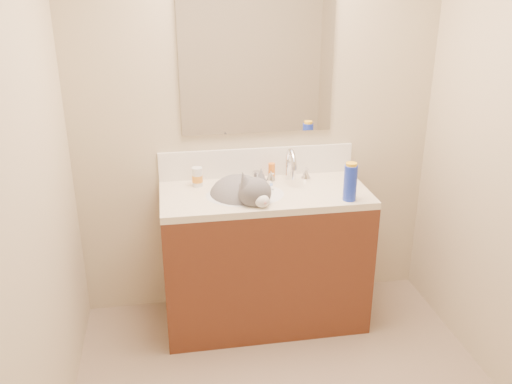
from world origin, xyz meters
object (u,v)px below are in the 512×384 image
object	(u,v)px
faucet	(290,168)
spray_can	(350,183)
vanity_cabinet	(264,260)
pill_bottle	(197,177)
silver_jar	(257,176)
basin	(245,206)
amber_bottle	(272,171)
cat	(242,197)

from	to	relation	value
faucet	spray_can	xyz separation A→B (m)	(0.26, -0.34, 0.01)
vanity_cabinet	spray_can	world-z (taller)	spray_can
pill_bottle	silver_jar	xyz separation A→B (m)	(0.36, 0.04, -0.03)
basin	pill_bottle	distance (m)	0.34
faucet	silver_jar	xyz separation A→B (m)	(-0.19, 0.06, -0.06)
vanity_cabinet	pill_bottle	world-z (taller)	pill_bottle
basin	pill_bottle	xyz separation A→B (m)	(-0.26, 0.19, 0.13)
spray_can	amber_bottle	bearing A→B (deg)	132.40
silver_jar	vanity_cabinet	bearing A→B (deg)	-85.70
cat	silver_jar	bearing A→B (deg)	40.27
spray_can	basin	bearing A→B (deg)	162.82
basin	vanity_cabinet	bearing A→B (deg)	14.04
spray_can	vanity_cabinet	bearing A→B (deg)	155.20
basin	silver_jar	size ratio (longest dim) A/B	8.31
cat	pill_bottle	xyz separation A→B (m)	(-0.24, 0.18, 0.07)
amber_bottle	spray_can	size ratio (longest dim) A/B	0.51
pill_bottle	basin	bearing A→B (deg)	-35.94
faucet	silver_jar	world-z (taller)	faucet
cat	amber_bottle	world-z (taller)	cat
vanity_cabinet	basin	xyz separation A→B (m)	(-0.12, -0.03, 0.38)
cat	spray_can	xyz separation A→B (m)	(0.57, -0.17, 0.11)
faucet	spray_can	world-z (taller)	faucet
vanity_cabinet	cat	xyz separation A→B (m)	(-0.13, -0.03, 0.44)
basin	amber_bottle	size ratio (longest dim) A/B	4.42
cat	pill_bottle	size ratio (longest dim) A/B	4.60
basin	spray_can	world-z (taller)	spray_can
amber_bottle	spray_can	distance (m)	0.54
vanity_cabinet	amber_bottle	world-z (taller)	amber_bottle
vanity_cabinet	basin	bearing A→B (deg)	-165.96
silver_jar	spray_can	xyz separation A→B (m)	(0.45, -0.40, 0.07)
silver_jar	spray_can	distance (m)	0.61
basin	amber_bottle	distance (m)	0.32
faucet	cat	world-z (taller)	faucet
vanity_cabinet	spray_can	distance (m)	0.73
pill_bottle	spray_can	xyz separation A→B (m)	(0.81, -0.36, 0.04)
amber_bottle	vanity_cabinet	bearing A→B (deg)	-112.00
spray_can	faucet	bearing A→B (deg)	127.29
pill_bottle	silver_jar	world-z (taller)	pill_bottle
vanity_cabinet	cat	size ratio (longest dim) A/B	2.31
silver_jar	spray_can	world-z (taller)	spray_can
amber_bottle	spray_can	bearing A→B (deg)	-47.60
pill_bottle	spray_can	world-z (taller)	spray_can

